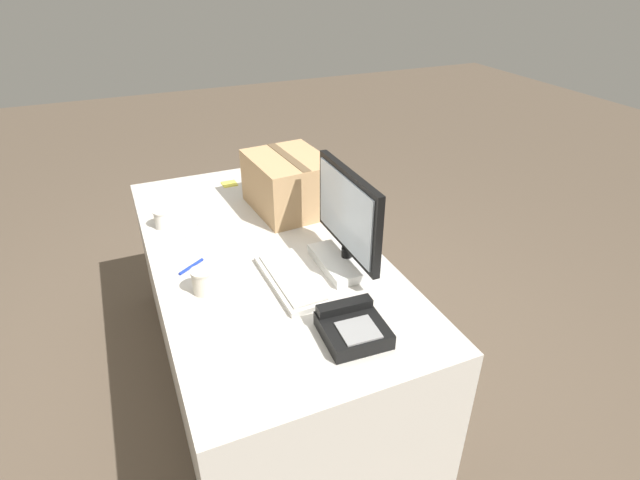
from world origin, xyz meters
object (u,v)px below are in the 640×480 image
(cardboard_box, at_px, (289,183))
(pen_marker, at_px, (191,266))
(paper_cup_left, at_px, (163,218))
(paper_cup_right, at_px, (203,281))
(keyboard, at_px, (292,280))
(sticky_note_pad, at_px, (229,184))
(spoon, at_px, (198,227))
(desk_phone, at_px, (352,328))
(monitor, at_px, (347,228))

(cardboard_box, xyz_separation_m, pen_marker, (0.35, -0.55, -0.12))
(paper_cup_left, distance_m, paper_cup_right, 0.57)
(keyboard, height_order, pen_marker, keyboard)
(keyboard, height_order, paper_cup_left, paper_cup_left)
(paper_cup_left, height_order, sticky_note_pad, paper_cup_left)
(spoon, distance_m, pen_marker, 0.34)
(desk_phone, bearing_deg, pen_marker, -143.11)
(desk_phone, bearing_deg, cardboard_box, 175.00)
(spoon, xyz_separation_m, cardboard_box, (-0.02, 0.46, 0.13))
(pen_marker, bearing_deg, paper_cup_left, 62.26)
(keyboard, distance_m, paper_cup_right, 0.33)
(monitor, xyz_separation_m, desk_phone, (0.39, -0.17, -0.14))
(monitor, xyz_separation_m, spoon, (-0.55, -0.49, -0.17))
(pen_marker, bearing_deg, sticky_note_pad, 30.44)
(pen_marker, bearing_deg, spoon, 40.02)
(cardboard_box, bearing_deg, sticky_note_pad, -152.68)
(keyboard, relative_size, desk_phone, 1.86)
(paper_cup_right, relative_size, pen_marker, 0.86)
(desk_phone, height_order, paper_cup_left, paper_cup_left)
(cardboard_box, bearing_deg, paper_cup_left, -93.88)
(monitor, height_order, paper_cup_left, monitor)
(keyboard, distance_m, sticky_note_pad, 0.99)
(spoon, bearing_deg, sticky_note_pad, 9.11)
(monitor, distance_m, pen_marker, 0.64)
(paper_cup_right, bearing_deg, monitor, 86.15)
(desk_phone, height_order, paper_cup_right, paper_cup_right)
(keyboard, bearing_deg, pen_marker, -128.90)
(paper_cup_right, bearing_deg, spoon, 171.52)
(keyboard, relative_size, paper_cup_left, 4.65)
(desk_phone, relative_size, cardboard_box, 0.50)
(monitor, relative_size, cardboard_box, 1.10)
(desk_phone, distance_m, pen_marker, 0.74)
(monitor, distance_m, cardboard_box, 0.57)
(keyboard, bearing_deg, monitor, 95.99)
(spoon, bearing_deg, paper_cup_left, 107.24)
(keyboard, xyz_separation_m, paper_cup_left, (-0.64, -0.38, 0.03))
(paper_cup_right, bearing_deg, desk_phone, 42.68)
(spoon, relative_size, cardboard_box, 0.29)
(paper_cup_left, xyz_separation_m, cardboard_box, (0.04, 0.59, 0.09))
(keyboard, distance_m, pen_marker, 0.42)
(cardboard_box, bearing_deg, keyboard, -19.50)
(desk_phone, bearing_deg, monitor, 159.82)
(monitor, distance_m, spoon, 0.75)
(paper_cup_left, bearing_deg, desk_phone, 24.61)
(keyboard, relative_size, cardboard_box, 0.93)
(desk_phone, height_order, sticky_note_pad, desk_phone)
(monitor, distance_m, paper_cup_right, 0.58)
(monitor, xyz_separation_m, paper_cup_right, (-0.04, -0.57, -0.12))
(paper_cup_right, xyz_separation_m, cardboard_box, (-0.53, 0.53, 0.08))
(paper_cup_right, xyz_separation_m, sticky_note_pad, (-0.92, 0.33, -0.05))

